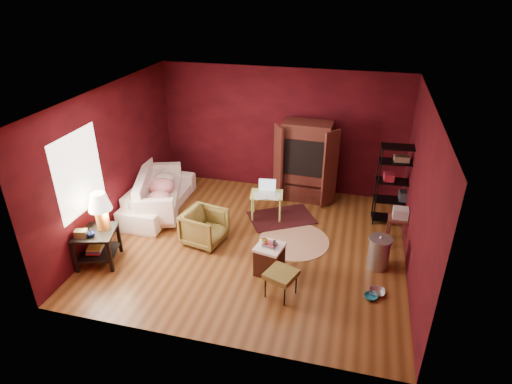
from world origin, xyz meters
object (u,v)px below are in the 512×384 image
wire_shelving (398,182)px  armchair (204,226)px  sofa (158,192)px  laptop_desk (267,196)px  side_table (98,222)px  tv_armoire (306,161)px  hamper (269,259)px

wire_shelving → armchair: bearing=-159.5°
sofa → wire_shelving: wire_shelving is taller
sofa → laptop_desk: 2.32m
side_table → tv_armoire: 4.43m
hamper → armchair: bearing=156.3°
wire_shelving → tv_armoire: bearing=158.4°
laptop_desk → tv_armoire: size_ratio=0.45×
laptop_desk → wire_shelving: bearing=0.5°
sofa → laptop_desk: bearing=-84.3°
armchair → tv_armoire: tv_armoire is taller
sofa → armchair: (1.39, -0.94, -0.06)m
tv_armoire → wire_shelving: size_ratio=1.08×
armchair → tv_armoire: (1.54, 2.21, 0.57)m
sofa → hamper: bearing=-119.6°
armchair → laptop_desk: laptop_desk is taller
side_table → tv_armoire: bearing=45.8°
armchair → hamper: bearing=-102.4°
sofa → tv_armoire: size_ratio=1.22×
armchair → wire_shelving: (3.45, 1.64, 0.55)m
sofa → side_table: side_table is taller
wire_shelving → side_table: bearing=-157.4°
side_table → wire_shelving: wire_shelving is taller
armchair → side_table: side_table is taller
sofa → hamper: (2.77, -1.55, -0.14)m
hamper → wire_shelving: size_ratio=0.37×
armchair → sofa: bearing=67.3°
side_table → hamper: (2.92, 0.36, -0.50)m
side_table → tv_armoire: tv_armoire is taller
tv_armoire → wire_shelving: 2.00m
armchair → wire_shelving: 3.86m
sofa → tv_armoire: 3.23m
sofa → tv_armoire: (2.93, 1.27, 0.50)m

